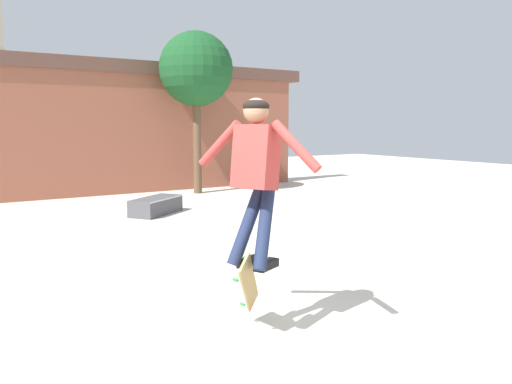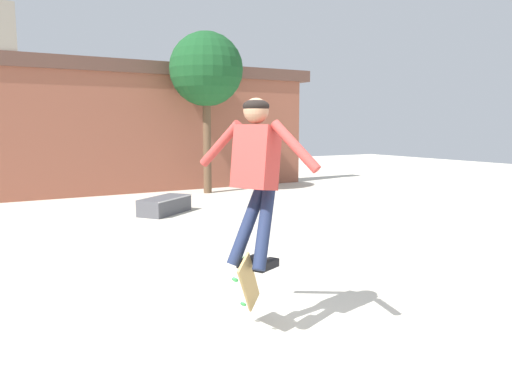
% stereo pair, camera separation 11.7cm
% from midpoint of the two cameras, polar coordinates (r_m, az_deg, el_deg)
% --- Properties ---
extents(ground_plane, '(40.00, 40.00, 0.00)m').
position_cam_midpoint_polar(ground_plane, '(4.16, 2.54, -18.09)').
color(ground_plane, beige).
extents(building_backdrop, '(15.09, 0.52, 4.58)m').
position_cam_midpoint_polar(building_backdrop, '(13.25, -21.83, 7.16)').
color(building_backdrop, '#93513D').
rests_on(building_backdrop, ground_plane).
extents(tree_right, '(1.92, 1.92, 4.20)m').
position_cam_midpoint_polar(tree_right, '(13.38, -5.46, 13.68)').
color(tree_right, brown).
rests_on(tree_right, ground_plane).
extents(skate_ledge, '(1.31, 1.16, 0.34)m').
position_cam_midpoint_polar(skate_ledge, '(10.40, -10.07, -1.51)').
color(skate_ledge, '#4C4C51').
rests_on(skate_ledge, ground_plane).
extents(skater, '(0.57, 1.12, 1.43)m').
position_cam_midpoint_polar(skater, '(4.14, 0.82, 2.81)').
color(skater, '#B23833').
extents(skateboard_flipping, '(0.51, 0.53, 0.69)m').
position_cam_midpoint_polar(skateboard_flipping, '(4.40, -0.04, -10.43)').
color(skateboard_flipping, '#AD894C').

